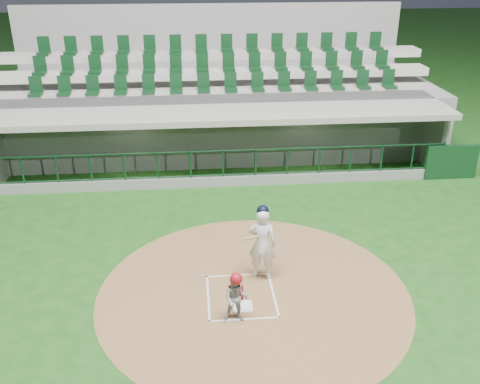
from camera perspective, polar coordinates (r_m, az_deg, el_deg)
The scene contains 8 objects.
ground at distance 12.72m, azimuth -0.03°, elevation -10.30°, with size 120.00×120.00×0.00m, color #174413.
dirt_circle at distance 12.58m, azimuth 1.44°, elevation -10.72°, with size 7.20×7.20×0.01m, color brown.
home_plate at distance 12.14m, azimuth 0.28°, elevation -12.10°, with size 0.43×0.43×0.02m, color silver.
batter_box_chalk at distance 12.46m, azimuth 0.10°, elevation -11.02°, with size 1.55×1.80×0.01m.
dugout_structure at distance 19.31m, azimuth -1.91°, elevation 5.54°, with size 16.40×3.70×3.00m.
seating_deck at distance 22.09m, azimuth -2.65°, elevation 9.28°, with size 17.00×6.72×5.15m.
batter at distance 12.63m, azimuth 2.36°, elevation -5.38°, with size 0.93×0.96×1.92m.
catcher at distance 11.43m, azimuth -0.41°, elevation -11.17°, with size 0.59×0.49×1.18m.
Camera 1 is at (-0.95, -10.37, 7.30)m, focal length 40.00 mm.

